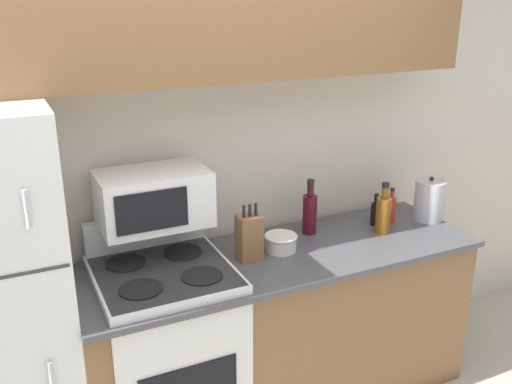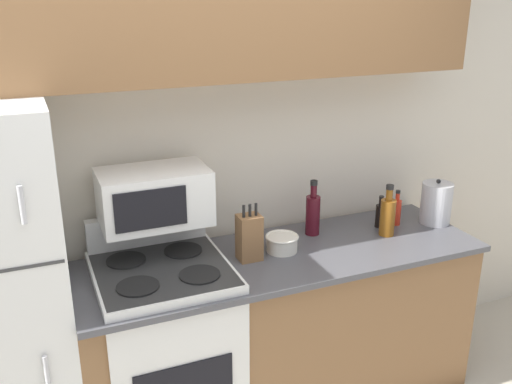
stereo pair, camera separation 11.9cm
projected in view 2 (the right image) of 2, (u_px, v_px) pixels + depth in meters
The scene contains 12 objects.
wall_back at pixel (190, 165), 2.89m from camera, with size 8.00×0.05×2.55m.
lower_cabinets at pixel (280, 329), 2.98m from camera, with size 2.04×0.65×0.88m.
upper_cabinets at pixel (196, 12), 2.47m from camera, with size 2.74×0.33×0.59m.
stove at pixel (167, 351), 2.74m from camera, with size 0.61×0.63×1.08m.
microwave at pixel (154, 197), 2.62m from camera, with size 0.50×0.31×0.26m.
knife_block at pixel (249, 237), 2.73m from camera, with size 0.11×0.09×0.29m.
bowl at pixel (282, 243), 2.84m from camera, with size 0.17×0.17×0.08m.
bottle_whiskey at pixel (388, 215), 3.00m from camera, with size 0.08×0.08×0.28m.
bottle_soy_sauce at pixel (380, 215), 3.11m from camera, with size 0.05×0.05×0.18m.
bottle_wine_red at pixel (313, 213), 3.01m from camera, with size 0.08×0.08×0.30m.
bottle_hot_sauce at pixel (396, 211), 3.15m from camera, with size 0.05×0.05×0.20m.
kettle at pixel (436, 203), 3.16m from camera, with size 0.17×0.17×0.25m.
Camera 2 is at (-0.76, -2.01, 2.12)m, focal length 40.00 mm.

